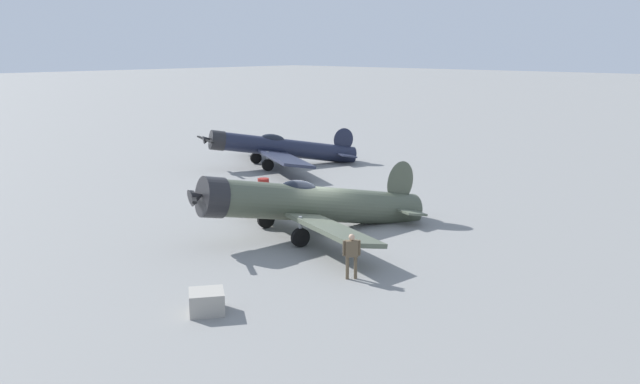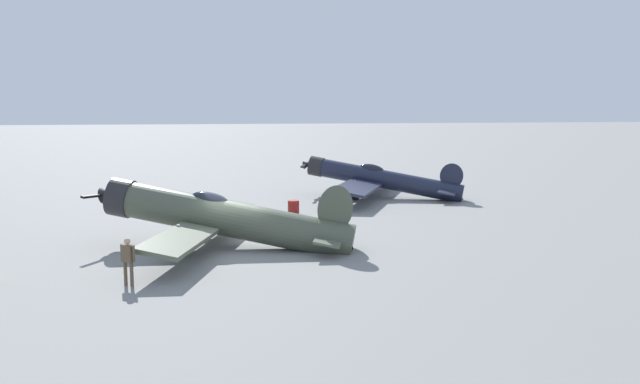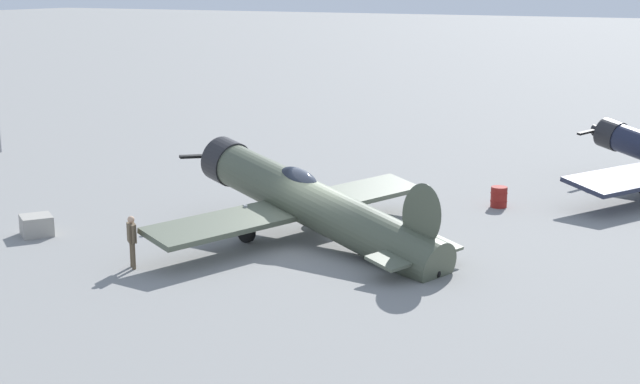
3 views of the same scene
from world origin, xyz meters
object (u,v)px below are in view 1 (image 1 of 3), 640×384
at_px(equipment_crate, 207,302).
at_px(ground_crew_mechanic, 352,252).
at_px(airplane_mid_apron, 279,148).
at_px(fuel_drum, 263,185).
at_px(airplane_foreground, 310,204).

bearing_deg(equipment_crate, ground_crew_mechanic, 165.96).
bearing_deg(airplane_mid_apron, fuel_drum, 66.80).
distance_m(airplane_mid_apron, equipment_crate, 26.03).
bearing_deg(fuel_drum, equipment_crate, 41.61).
distance_m(airplane_foreground, ground_crew_mechanic, 6.23).
bearing_deg(airplane_foreground, ground_crew_mechanic, 75.08).
height_order(airplane_mid_apron, equipment_crate, airplane_mid_apron).
distance_m(airplane_foreground, fuel_drum, 8.83).
bearing_deg(airplane_mid_apron, ground_crew_mechanic, 79.11).
bearing_deg(airplane_mid_apron, equipment_crate, 67.82).
bearing_deg(equipment_crate, airplane_foreground, -156.12).
bearing_deg(equipment_crate, fuel_drum, -138.39).
height_order(airplane_foreground, equipment_crate, airplane_foreground).
bearing_deg(ground_crew_mechanic, fuel_drum, -170.08).
height_order(airplane_foreground, airplane_mid_apron, airplane_foreground).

